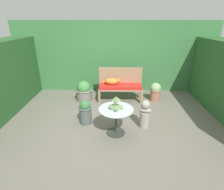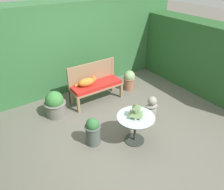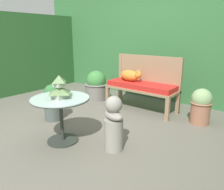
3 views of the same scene
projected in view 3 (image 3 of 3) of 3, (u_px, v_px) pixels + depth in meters
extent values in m
plane|color=#666056|center=(85.00, 128.00, 3.16)|extent=(30.00, 30.00, 0.00)
cube|color=#38703D|center=(165.00, 44.00, 4.72)|extent=(6.40, 0.87, 2.23)
cube|color=#285628|center=(0.00, 55.00, 4.81)|extent=(0.70, 3.63, 1.77)
cube|color=#937556|center=(108.00, 96.00, 4.12)|extent=(0.06, 0.06, 0.37)
cube|color=#937556|center=(167.00, 110.00, 3.39)|extent=(0.06, 0.06, 0.37)
cube|color=#937556|center=(120.00, 92.00, 4.43)|extent=(0.06, 0.06, 0.37)
cube|color=#937556|center=(178.00, 104.00, 3.69)|extent=(0.06, 0.06, 0.37)
cube|color=#937556|center=(141.00, 89.00, 3.86)|extent=(1.27, 0.46, 0.04)
cube|color=red|center=(141.00, 85.00, 3.84)|extent=(1.22, 0.42, 0.09)
cube|color=#937556|center=(121.00, 78.00, 4.36)|extent=(0.06, 0.06, 0.95)
cube|color=#937556|center=(179.00, 87.00, 3.62)|extent=(0.06, 0.06, 0.95)
cube|color=#937556|center=(148.00, 68.00, 3.92)|extent=(1.22, 0.04, 0.46)
ellipsoid|color=orange|center=(130.00, 76.00, 3.96)|extent=(0.40, 0.23, 0.20)
sphere|color=orange|center=(138.00, 75.00, 3.83)|extent=(0.13, 0.13, 0.13)
cone|color=orange|center=(139.00, 70.00, 3.83)|extent=(0.05, 0.05, 0.06)
cone|color=orange|center=(137.00, 71.00, 3.79)|extent=(0.05, 0.05, 0.06)
cylinder|color=orange|center=(126.00, 77.00, 4.14)|extent=(0.22, 0.08, 0.07)
cylinder|color=#2D332D|center=(63.00, 140.00, 2.79)|extent=(0.39, 0.39, 0.02)
cylinder|color=#2D332D|center=(62.00, 120.00, 2.71)|extent=(0.04, 0.04, 0.56)
cylinder|color=silver|center=(60.00, 98.00, 2.64)|extent=(0.71, 0.71, 0.01)
torus|color=#2D332D|center=(60.00, 99.00, 2.64)|extent=(0.71, 0.71, 0.02)
cube|color=#B2BCA8|center=(60.00, 95.00, 2.63)|extent=(0.18, 0.18, 0.06)
pyramid|color=#668451|center=(60.00, 90.00, 2.61)|extent=(0.24, 0.24, 0.08)
cube|color=#B2BCA8|center=(59.00, 85.00, 2.59)|extent=(0.11, 0.11, 0.05)
pyramid|color=#668451|center=(59.00, 79.00, 2.57)|extent=(0.15, 0.15, 0.09)
cylinder|color=gray|center=(114.00, 135.00, 2.54)|extent=(0.22, 0.22, 0.37)
ellipsoid|color=gray|center=(114.00, 115.00, 2.48)|extent=(0.30, 0.22, 0.11)
sphere|color=gray|center=(114.00, 104.00, 2.44)|extent=(0.19, 0.19, 0.19)
cylinder|color=#9E664C|center=(200.00, 113.00, 3.31)|extent=(0.29, 0.29, 0.34)
torus|color=#9E664C|center=(201.00, 103.00, 3.27)|extent=(0.32, 0.32, 0.03)
sphere|color=#89A870|center=(202.00, 99.00, 3.25)|extent=(0.30, 0.30, 0.30)
cylinder|color=slate|center=(96.00, 91.00, 4.56)|extent=(0.45, 0.45, 0.33)
torus|color=slate|center=(96.00, 84.00, 4.52)|extent=(0.49, 0.49, 0.03)
sphere|color=#3D7F3D|center=(96.00, 80.00, 4.50)|extent=(0.40, 0.40, 0.40)
cylinder|color=#4C5651|center=(53.00, 107.00, 3.45)|extent=(0.27, 0.27, 0.41)
torus|color=#4C5651|center=(52.00, 96.00, 3.39)|extent=(0.31, 0.31, 0.03)
sphere|color=#336B38|center=(52.00, 92.00, 3.38)|extent=(0.25, 0.25, 0.25)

